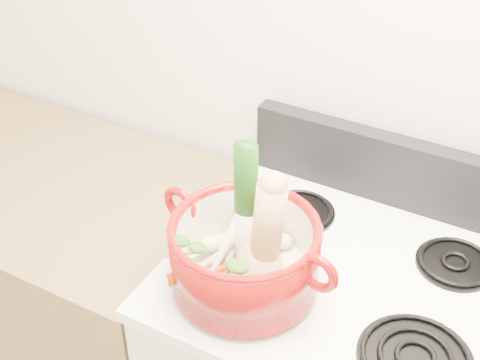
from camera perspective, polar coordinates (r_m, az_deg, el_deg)
The scene contains 22 objects.
wall_back at distance 1.58m, azimuth 15.36°, elevation 9.28°, with size 3.50×0.02×2.60m, color white.
cooktop at distance 1.51m, azimuth 9.44°, elevation -8.41°, with size 0.78×0.67×0.03m, color white.
control_backsplash at distance 1.67m, azimuth 13.49°, elevation 0.65°, with size 0.76×0.05×0.18m, color black.
counter_left at distance 2.30m, azimuth -17.68°, elevation -7.74°, with size 1.36×0.65×0.90m, color brown.
burner_front_left at distance 1.44m, azimuth 0.04°, elevation -9.20°, with size 0.22×0.22×0.02m, color black.
burner_front_right at distance 1.36m, azimuth 14.74°, elevation -14.40°, with size 0.22×0.22×0.02m, color black.
burner_back_left at distance 1.64m, azimuth 5.11°, elevation -2.63°, with size 0.17×0.17×0.02m, color black.
burner_back_right at distance 1.57m, azimuth 17.90°, elevation -6.69°, with size 0.17×0.17×0.02m, color black.
dutch_oven at distance 1.38m, azimuth 0.40°, elevation -6.45°, with size 0.31×0.31×0.15m, color maroon.
pot_handle_left at distance 1.44m, azimuth -5.15°, elevation -2.04°, with size 0.09×0.09×0.02m, color maroon.
pot_handle_right at distance 1.28m, azimuth 6.72°, elevation -7.90°, with size 0.09×0.09×0.02m, color maroon.
squash at distance 1.31m, azimuth 1.72°, elevation -4.56°, with size 0.11×0.11×0.26m, color tan, non-canonical shape.
leek at distance 1.33m, azimuth 0.53°, elevation -2.21°, with size 0.05×0.05×0.32m, color white.
ginger at distance 1.46m, azimuth 2.74°, elevation -5.05°, with size 0.07×0.05×0.04m, color tan.
parsnip_0 at distance 1.45m, azimuth -0.70°, elevation -5.31°, with size 0.04×0.04×0.19m, color #EEE2C2.
parsnip_1 at distance 1.41m, azimuth -1.54°, elevation -6.29°, with size 0.04×0.04×0.19m, color beige.
parsnip_2 at distance 1.44m, azimuth -0.35°, elevation -5.00°, with size 0.04×0.04×0.20m, color beige.
parsnip_3 at distance 1.42m, azimuth -2.92°, elevation -5.62°, with size 0.04×0.04×0.18m, color beige.
parsnip_4 at distance 1.42m, azimuth -0.76°, elevation -4.77°, with size 0.05×0.05×0.23m, color beige.
carrot_0 at distance 1.40m, azimuth -1.32°, elevation -7.59°, with size 0.03×0.03×0.15m, color #BC3809.
carrot_1 at distance 1.37m, azimuth -3.43°, elevation -8.01°, with size 0.03×0.03×0.13m, color #D54C0A.
carrot_2 at distance 1.37m, azimuth 0.78°, elevation -7.40°, with size 0.04×0.04×0.19m, color #DA540A.
Camera 1 is at (0.30, 0.35, 1.98)m, focal length 50.00 mm.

